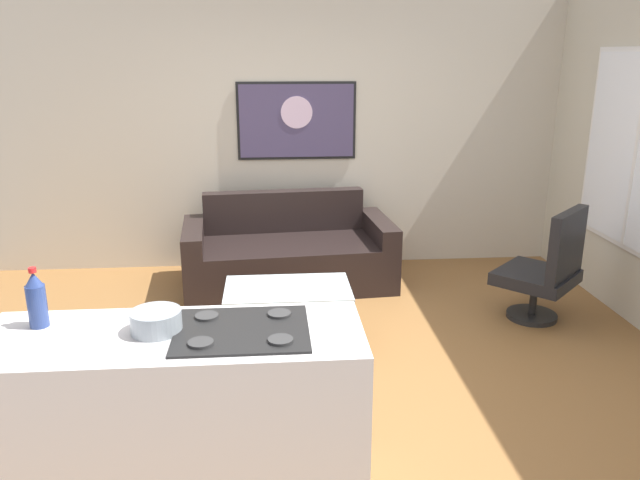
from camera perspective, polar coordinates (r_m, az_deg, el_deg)
The scene contains 10 objects.
ground at distance 4.31m, azimuth -0.14°, elevation -12.75°, with size 6.40×6.40×0.04m, color brown.
back_wall at distance 6.21m, azimuth -1.96°, elevation 10.29°, with size 6.40×0.05×2.80m, color beige.
couch at distance 5.85m, azimuth -2.94°, elevation -1.41°, with size 1.98×1.08×0.83m.
coffee_table at distance 4.59m, azimuth -2.98°, elevation -4.82°, with size 0.92×0.57×0.45m.
armchair at distance 5.29m, azimuth 20.14°, elevation -2.55°, with size 0.81×0.81×0.95m.
kitchen_counter at distance 3.09m, azimuth -12.78°, elevation -15.98°, with size 1.71×0.62×0.93m.
soda_bottle at distance 3.10m, azimuth -24.62°, elevation -5.05°, with size 0.09×0.09×0.28m.
mixing_bowl at distance 2.89m, azimuth -14.84°, elevation -7.27°, with size 0.23×0.23×0.10m.
wall_painting at distance 6.16m, azimuth -2.16°, elevation 10.89°, with size 1.16×0.03×0.75m.
window at distance 5.51m, azimuth 27.14°, elevation 7.21°, with size 0.03×1.52×1.59m.
Camera 1 is at (-0.30, -3.73, 2.11)m, focal length 34.80 mm.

